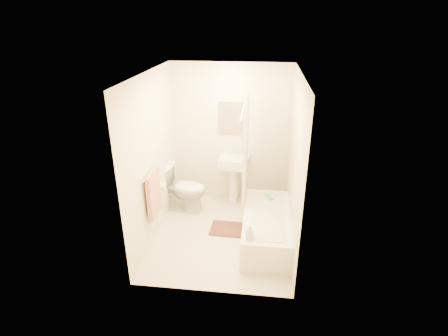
# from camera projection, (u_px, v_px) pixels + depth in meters

# --- Properties ---
(floor) EXTENTS (2.40, 2.40, 0.00)m
(floor) POSITION_uv_depth(u_px,v_px,m) (222.00, 234.00, 5.32)
(floor) COLOR beige
(floor) RESTS_ON ground
(ceiling) EXTENTS (2.40, 2.40, 0.00)m
(ceiling) POSITION_uv_depth(u_px,v_px,m) (222.00, 74.00, 4.35)
(ceiling) COLOR white
(ceiling) RESTS_ON ground
(wall_back) EXTENTS (2.00, 0.02, 2.40)m
(wall_back) POSITION_uv_depth(u_px,v_px,m) (231.00, 135.00, 5.93)
(wall_back) COLOR beige
(wall_back) RESTS_ON ground
(wall_left) EXTENTS (0.02, 2.40, 2.40)m
(wall_left) POSITION_uv_depth(u_px,v_px,m) (152.00, 159.00, 4.95)
(wall_left) COLOR beige
(wall_left) RESTS_ON ground
(wall_right) EXTENTS (0.02, 2.40, 2.40)m
(wall_right) POSITION_uv_depth(u_px,v_px,m) (295.00, 165.00, 4.73)
(wall_right) COLOR beige
(wall_right) RESTS_ON ground
(mirror) EXTENTS (0.40, 0.03, 0.55)m
(mirror) POSITION_uv_depth(u_px,v_px,m) (231.00, 118.00, 5.79)
(mirror) COLOR white
(mirror) RESTS_ON wall_back
(curtain_rod) EXTENTS (0.03, 1.70, 0.03)m
(curtain_rod) POSITION_uv_depth(u_px,v_px,m) (245.00, 104.00, 4.57)
(curtain_rod) COLOR silver
(curtain_rod) RESTS_ON wall_back
(shower_curtain) EXTENTS (0.04, 0.80, 1.55)m
(shower_curtain) POSITION_uv_depth(u_px,v_px,m) (246.00, 149.00, 5.25)
(shower_curtain) COLOR silver
(shower_curtain) RESTS_ON curtain_rod
(towel_bar) EXTENTS (0.02, 0.60, 0.02)m
(towel_bar) POSITION_uv_depth(u_px,v_px,m) (150.00, 173.00, 4.75)
(towel_bar) COLOR silver
(towel_bar) RESTS_ON wall_left
(towel) EXTENTS (0.06, 0.45, 0.66)m
(towel) POSITION_uv_depth(u_px,v_px,m) (154.00, 194.00, 4.88)
(towel) COLOR #CC7266
(towel) RESTS_ON towel_bar
(toilet_paper) EXTENTS (0.11, 0.12, 0.12)m
(toilet_paper) POSITION_uv_depth(u_px,v_px,m) (162.00, 187.00, 5.25)
(toilet_paper) COLOR white
(toilet_paper) RESTS_ON wall_left
(toilet) EXTENTS (0.85, 0.56, 0.78)m
(toilet) POSITION_uv_depth(u_px,v_px,m) (183.00, 188.00, 5.88)
(toilet) COLOR white
(toilet) RESTS_ON floor
(sink) EXTENTS (0.50, 0.40, 0.95)m
(sink) POSITION_uv_depth(u_px,v_px,m) (234.00, 178.00, 6.04)
(sink) COLOR silver
(sink) RESTS_ON floor
(bathtub) EXTENTS (0.67, 1.53, 0.43)m
(bathtub) POSITION_uv_depth(u_px,v_px,m) (267.00, 227.00, 5.12)
(bathtub) COLOR white
(bathtub) RESTS_ON floor
(bath_mat) EXTENTS (0.58, 0.44, 0.02)m
(bath_mat) POSITION_uv_depth(u_px,v_px,m) (229.00, 229.00, 5.44)
(bath_mat) COLOR #522F22
(bath_mat) RESTS_ON floor
(soap_bottle) EXTENTS (0.10, 0.11, 0.21)m
(soap_bottle) POSITION_uv_depth(u_px,v_px,m) (250.00, 231.00, 4.47)
(soap_bottle) COLOR silver
(soap_bottle) RESTS_ON bathtub
(scrub_brush) EXTENTS (0.13, 0.21, 0.04)m
(scrub_brush) POSITION_uv_depth(u_px,v_px,m) (269.00, 197.00, 5.47)
(scrub_brush) COLOR #4BC16B
(scrub_brush) RESTS_ON bathtub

